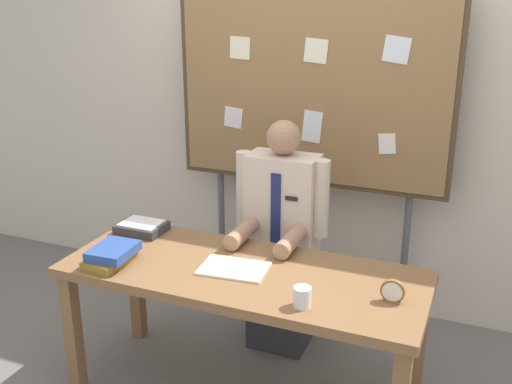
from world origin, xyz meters
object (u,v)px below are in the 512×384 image
(person, at_px, (281,246))
(open_notebook, at_px, (234,269))
(coffee_mug, at_px, (302,297))
(paper_tray, at_px, (142,227))
(bulletin_board, at_px, (311,91))
(desk_clock, at_px, (393,292))
(desk, at_px, (243,286))
(book_stack, at_px, (112,255))

(person, bearing_deg, open_notebook, -93.96)
(coffee_mug, relative_size, paper_tray, 0.36)
(bulletin_board, distance_m, desk_clock, 1.48)
(coffee_mug, bearing_deg, bulletin_board, 106.70)
(desk, bearing_deg, desk_clock, -3.35)
(book_stack, xyz_separation_m, desk_clock, (1.37, 0.15, 0.00))
(desk_clock, xyz_separation_m, coffee_mug, (-0.36, -0.19, -0.00))
(person, distance_m, coffee_mug, 0.89)
(book_stack, relative_size, coffee_mug, 2.96)
(desk_clock, bearing_deg, bulletin_board, 124.18)
(person, distance_m, paper_tray, 0.81)
(bulletin_board, relative_size, open_notebook, 6.41)
(desk, height_order, book_stack, book_stack)
(person, relative_size, desk_clock, 12.81)
(person, height_order, book_stack, person)
(book_stack, bearing_deg, bulletin_board, 62.93)
(open_notebook, bearing_deg, book_stack, -163.63)
(person, xyz_separation_m, open_notebook, (-0.04, -0.58, 0.11))
(desk_clock, distance_m, paper_tray, 1.48)
(desk, height_order, person, person)
(desk, relative_size, desk_clock, 16.65)
(desk, distance_m, coffee_mug, 0.47)
(paper_tray, bearing_deg, desk_clock, -10.13)
(desk, distance_m, bulletin_board, 1.32)
(bulletin_board, xyz_separation_m, paper_tray, (-0.72, -0.83, -0.69))
(desk, bearing_deg, person, 90.00)
(paper_tray, bearing_deg, bulletin_board, 48.90)
(person, distance_m, open_notebook, 0.59)
(book_stack, bearing_deg, open_notebook, 16.37)
(book_stack, distance_m, paper_tray, 0.42)
(book_stack, height_order, paper_tray, book_stack)
(desk_clock, distance_m, coffee_mug, 0.40)
(bulletin_board, xyz_separation_m, open_notebook, (-0.04, -1.07, -0.71))
(open_notebook, bearing_deg, paper_tray, 160.77)
(desk, xyz_separation_m, open_notebook, (-0.04, -0.02, 0.10))
(coffee_mug, distance_m, paper_tray, 1.19)
(book_stack, relative_size, open_notebook, 0.84)
(desk, distance_m, book_stack, 0.68)
(desk, height_order, coffee_mug, coffee_mug)
(book_stack, bearing_deg, person, 49.88)
(bulletin_board, relative_size, book_stack, 7.67)
(desk_clock, bearing_deg, coffee_mug, -152.16)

